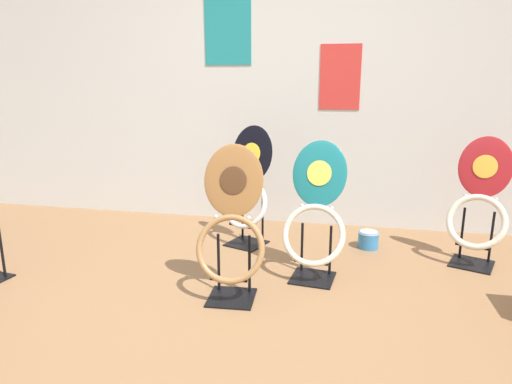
{
  "coord_description": "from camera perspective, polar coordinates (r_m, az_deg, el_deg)",
  "views": [
    {
      "loc": [
        0.74,
        -1.97,
        1.32
      ],
      "look_at": [
        0.11,
        1.03,
        0.55
      ],
      "focal_mm": 32.0,
      "sensor_mm": 36.0,
      "label": 1
    }
  ],
  "objects": [
    {
      "name": "paint_can",
      "position": [
        3.75,
        13.87,
        -5.72
      ],
      "size": [
        0.16,
        0.16,
        0.14
      ],
      "color": "teal",
      "rests_on": "ground_plane"
    },
    {
      "name": "wall_back",
      "position": [
        4.18,
        1.67,
        13.85
      ],
      "size": [
        8.0,
        0.07,
        2.6
      ],
      "color": "silver",
      "rests_on": "ground_plane"
    },
    {
      "name": "ground_plane",
      "position": [
        2.48,
        -7.87,
        -18.14
      ],
      "size": [
        14.0,
        14.0,
        0.0
      ],
      "primitive_type": "plane",
      "color": "#8E6642"
    },
    {
      "name": "toilet_seat_display_woodgrain",
      "position": [
        2.74,
        -3.07,
        -4.58
      ],
      "size": [
        0.43,
        0.34,
        0.94
      ],
      "color": "black",
      "rests_on": "ground_plane"
    },
    {
      "name": "toilet_seat_display_teal_sax",
      "position": [
        3.04,
        7.44,
        -3.22
      ],
      "size": [
        0.44,
        0.38,
        0.92
      ],
      "color": "black",
      "rests_on": "ground_plane"
    },
    {
      "name": "toilet_seat_display_crimson_swirl",
      "position": [
        3.6,
        26.06,
        -1.91
      ],
      "size": [
        0.47,
        0.43,
        0.92
      ],
      "color": "black",
      "rests_on": "ground_plane"
    },
    {
      "name": "toilet_seat_display_jazz_black",
      "position": [
        3.63,
        -1.07,
        0.09
      ],
      "size": [
        0.45,
        0.38,
        0.96
      ],
      "color": "black",
      "rests_on": "ground_plane"
    }
  ]
}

